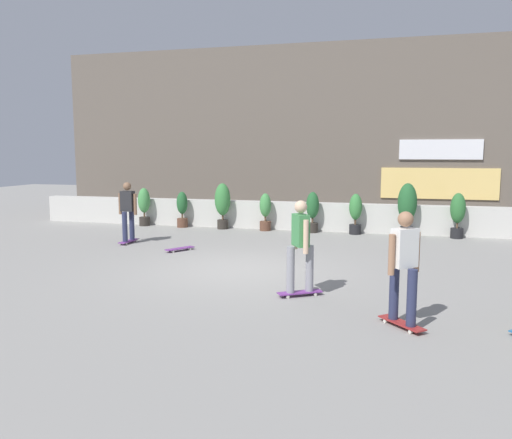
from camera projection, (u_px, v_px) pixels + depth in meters
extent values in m
plane|color=gray|center=(238.00, 269.00, 11.20)|extent=(48.00, 48.00, 0.00)
cube|color=beige|center=(292.00, 216.00, 16.89)|extent=(18.00, 0.40, 0.90)
cube|color=#60564C|center=(312.00, 133.00, 20.36)|extent=(20.00, 2.00, 6.50)
cube|color=white|center=(440.00, 149.00, 18.23)|extent=(2.80, 0.08, 0.70)
cube|color=#F2CC72|center=(439.00, 184.00, 18.40)|extent=(4.00, 0.06, 1.10)
cylinder|color=#2D2823|center=(145.00, 221.00, 17.80)|extent=(0.36, 0.36, 0.30)
cylinder|color=brown|center=(144.00, 215.00, 17.77)|extent=(0.06, 0.06, 0.15)
ellipsoid|color=#428C47|center=(144.00, 200.00, 17.70)|extent=(0.41, 0.41, 0.85)
cylinder|color=brown|center=(182.00, 223.00, 17.44)|extent=(0.36, 0.36, 0.30)
cylinder|color=brown|center=(182.00, 216.00, 17.41)|extent=(0.06, 0.06, 0.15)
ellipsoid|color=#235B2D|center=(182.00, 203.00, 17.35)|extent=(0.36, 0.36, 0.75)
cylinder|color=#2D2823|center=(223.00, 224.00, 17.07)|extent=(0.36, 0.36, 0.30)
cylinder|color=brown|center=(223.00, 217.00, 17.04)|extent=(0.06, 0.06, 0.15)
ellipsoid|color=#387F3D|center=(223.00, 199.00, 16.96)|extent=(0.51, 0.51, 1.05)
cylinder|color=brown|center=(265.00, 226.00, 16.70)|extent=(0.36, 0.36, 0.30)
cylinder|color=brown|center=(265.00, 219.00, 16.67)|extent=(0.06, 0.06, 0.15)
ellipsoid|color=#428C47|center=(265.00, 205.00, 16.61)|extent=(0.37, 0.37, 0.75)
cylinder|color=#2D2823|center=(312.00, 228.00, 16.31)|extent=(0.36, 0.36, 0.30)
cylinder|color=brown|center=(312.00, 221.00, 16.28)|extent=(0.06, 0.06, 0.15)
ellipsoid|color=#235B2D|center=(313.00, 205.00, 16.21)|extent=(0.40, 0.40, 0.83)
cylinder|color=black|center=(355.00, 229.00, 15.97)|extent=(0.36, 0.36, 0.30)
cylinder|color=brown|center=(355.00, 222.00, 15.94)|extent=(0.06, 0.06, 0.15)
ellipsoid|color=#387F3D|center=(356.00, 207.00, 15.87)|extent=(0.39, 0.39, 0.80)
cylinder|color=black|center=(406.00, 231.00, 15.58)|extent=(0.36, 0.36, 0.30)
cylinder|color=brown|center=(407.00, 224.00, 15.55)|extent=(0.06, 0.06, 0.15)
ellipsoid|color=#235B2D|center=(407.00, 202.00, 15.46)|extent=(0.56, 0.56, 1.15)
cylinder|color=black|center=(457.00, 233.00, 15.21)|extent=(0.36, 0.36, 0.30)
cylinder|color=brown|center=(457.00, 226.00, 15.18)|extent=(0.06, 0.06, 0.15)
ellipsoid|color=#2D6B33|center=(458.00, 208.00, 15.11)|extent=(0.43, 0.43, 0.88)
cube|color=#72338C|center=(129.00, 241.00, 14.39)|extent=(0.24, 0.81, 0.02)
cylinder|color=silver|center=(131.00, 241.00, 14.67)|extent=(0.03, 0.06, 0.06)
cylinder|color=silver|center=(136.00, 241.00, 14.62)|extent=(0.03, 0.06, 0.06)
cylinder|color=silver|center=(121.00, 244.00, 14.18)|extent=(0.03, 0.06, 0.06)
cylinder|color=silver|center=(126.00, 244.00, 14.13)|extent=(0.03, 0.06, 0.06)
cylinder|color=#282D4C|center=(132.00, 225.00, 14.51)|extent=(0.14, 0.14, 0.82)
cylinder|color=#282D4C|center=(125.00, 227.00, 14.17)|extent=(0.14, 0.14, 0.82)
cube|color=#262628|center=(128.00, 201.00, 14.25)|extent=(0.37, 0.22, 0.56)
sphere|color=brown|center=(127.00, 186.00, 14.19)|extent=(0.22, 0.22, 0.22)
cylinder|color=brown|center=(120.00, 204.00, 14.33)|extent=(0.09, 0.09, 0.58)
cylinder|color=brown|center=(135.00, 204.00, 14.19)|extent=(0.09, 0.09, 0.58)
cube|color=maroon|center=(402.00, 323.00, 7.51)|extent=(0.69, 0.73, 0.02)
cylinder|color=silver|center=(419.00, 330.00, 7.33)|extent=(0.06, 0.06, 0.06)
cylinder|color=silver|center=(410.00, 332.00, 7.25)|extent=(0.06, 0.06, 0.06)
cylinder|color=silver|center=(393.00, 320.00, 7.78)|extent=(0.06, 0.06, 0.06)
cylinder|color=silver|center=(385.00, 321.00, 7.71)|extent=(0.06, 0.06, 0.06)
cylinder|color=#282D4C|center=(412.00, 298.00, 7.30)|extent=(0.14, 0.14, 0.82)
cylinder|color=#282D4C|center=(394.00, 292.00, 7.62)|extent=(0.14, 0.14, 0.82)
cube|color=white|center=(404.00, 248.00, 7.37)|extent=(0.40, 0.39, 0.56)
sphere|color=#9E7051|center=(406.00, 219.00, 7.32)|extent=(0.22, 0.22, 0.22)
cylinder|color=#9E7051|center=(417.00, 252.00, 7.49)|extent=(0.09, 0.09, 0.58)
cylinder|color=#9E7051|center=(392.00, 255.00, 7.27)|extent=(0.09, 0.09, 0.58)
cube|color=#72338C|center=(300.00, 292.00, 9.15)|extent=(0.78, 0.60, 0.02)
cylinder|color=silver|center=(288.00, 297.00, 9.00)|extent=(0.06, 0.06, 0.06)
cylinder|color=silver|center=(284.00, 294.00, 9.15)|extent=(0.06, 0.06, 0.06)
cylinder|color=silver|center=(315.00, 294.00, 9.15)|extent=(0.06, 0.06, 0.06)
cylinder|color=silver|center=(312.00, 292.00, 9.30)|extent=(0.06, 0.06, 0.06)
cylinder|color=gray|center=(291.00, 270.00, 9.04)|extent=(0.14, 0.14, 0.82)
cylinder|color=gray|center=(310.00, 268.00, 9.14)|extent=(0.14, 0.14, 0.82)
cube|color=#3F8C4C|center=(301.00, 230.00, 9.00)|extent=(0.36, 0.41, 0.56)
sphere|color=beige|center=(301.00, 207.00, 8.95)|extent=(0.22, 0.22, 0.22)
cylinder|color=beige|center=(306.00, 237.00, 8.79)|extent=(0.09, 0.09, 0.58)
cylinder|color=beige|center=(295.00, 233.00, 9.23)|extent=(0.09, 0.09, 0.58)
cube|color=#72338C|center=(180.00, 248.00, 13.28)|extent=(0.59, 0.78, 0.02)
cylinder|color=silver|center=(186.00, 248.00, 13.52)|extent=(0.06, 0.06, 0.06)
cylinder|color=silver|center=(190.00, 249.00, 13.40)|extent=(0.06, 0.06, 0.06)
cylinder|color=silver|center=(170.00, 251.00, 13.17)|extent=(0.06, 0.06, 0.06)
cylinder|color=silver|center=(173.00, 252.00, 13.05)|extent=(0.06, 0.06, 0.06)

